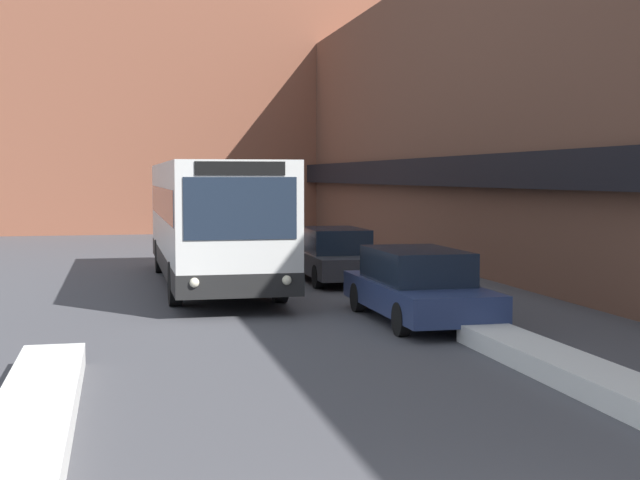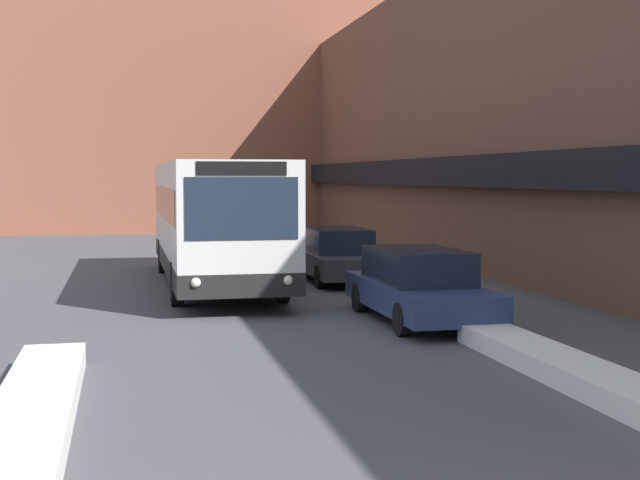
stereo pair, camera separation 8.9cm
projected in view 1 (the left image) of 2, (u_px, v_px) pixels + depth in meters
building_row_right at (491, 120)px, 30.68m from camera, size 5.50×60.00×9.73m
building_backdrop_far at (165, 81)px, 48.21m from camera, size 26.00×8.00×16.18m
snow_bank_left at (21, 452)px, 8.83m from camera, size 0.90×9.82×0.34m
snow_bank_right at (582, 375)px, 12.30m from camera, size 0.90×7.06×0.32m
city_bus at (211, 220)px, 23.55m from camera, size 2.66×11.61×3.24m
parked_car_front at (417, 285)px, 17.81m from camera, size 1.86×4.85×1.44m
parked_car_middle at (335, 255)px, 24.59m from camera, size 1.80×4.54×1.47m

